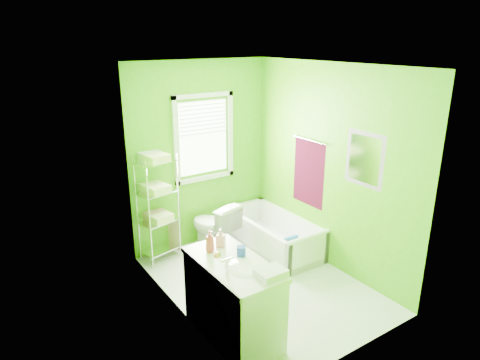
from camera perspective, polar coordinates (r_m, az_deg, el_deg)
ground at (r=5.40m, az=2.75°, el=-13.62°), size 2.90×2.90×0.00m
room_envelope at (r=4.76m, az=3.04°, el=2.33°), size 2.14×2.94×2.62m
window at (r=5.93m, az=-4.85°, el=6.24°), size 0.92×0.05×1.22m
door at (r=3.67m, az=-0.88°, el=-12.16°), size 0.09×0.80×2.00m
right_wall_decor at (r=5.47m, az=11.85°, el=1.65°), size 0.04×1.48×1.17m
bathtub at (r=6.13m, az=4.53°, el=-7.81°), size 0.71×1.52×0.49m
toilet at (r=5.96m, az=-3.53°, el=-6.25°), size 0.59×0.81×0.75m
vanity at (r=4.37m, az=-0.87°, el=-15.29°), size 0.56×1.10×1.06m
wire_shelf_unit at (r=5.69m, az=-10.95°, el=-2.13°), size 0.54×0.45×1.48m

